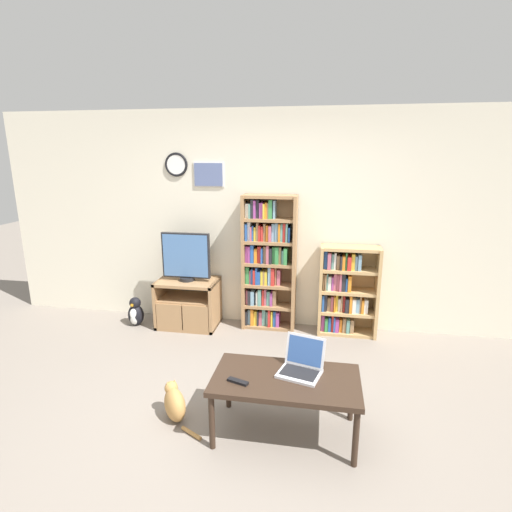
{
  "coord_description": "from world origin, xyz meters",
  "views": [
    {
      "loc": [
        0.62,
        -2.66,
        2.09
      ],
      "look_at": [
        -0.04,
        1.12,
        1.1
      ],
      "focal_mm": 28.0,
      "sensor_mm": 36.0,
      "label": 1
    }
  ],
  "objects": [
    {
      "name": "bookshelf_short",
      "position": [
        0.88,
        1.89,
        0.52
      ],
      "size": [
        0.68,
        0.29,
        1.06
      ],
      "color": "tan",
      "rests_on": "ground_plane"
    },
    {
      "name": "remote_near_laptop",
      "position": [
        0.04,
        -0.14,
        0.49
      ],
      "size": [
        0.17,
        0.09,
        0.02
      ],
      "rotation": [
        0.0,
        0.0,
        4.38
      ],
      "color": "black",
      "rests_on": "coffee_table"
    },
    {
      "name": "bookshelf_tall",
      "position": [
        -0.04,
        1.9,
        0.81
      ],
      "size": [
        0.64,
        0.26,
        1.63
      ],
      "color": "#9E754C",
      "rests_on": "ground_plane"
    },
    {
      "name": "tv_stand",
      "position": [
        -1.01,
        1.76,
        0.3
      ],
      "size": [
        0.73,
        0.48,
        0.59
      ],
      "color": "#9E754C",
      "rests_on": "ground_plane"
    },
    {
      "name": "television",
      "position": [
        -1.01,
        1.76,
        0.89
      ],
      "size": [
        0.59,
        0.18,
        0.59
      ],
      "color": "black",
      "rests_on": "tv_stand"
    },
    {
      "name": "coffee_table",
      "position": [
        0.38,
        -0.02,
        0.43
      ],
      "size": [
        1.09,
        0.58,
        0.48
      ],
      "color": "#332319",
      "rests_on": "ground_plane"
    },
    {
      "name": "cat",
      "position": [
        -0.52,
        0.0,
        0.14
      ],
      "size": [
        0.43,
        0.38,
        0.31
      ],
      "rotation": [
        0.0,
        0.0,
        0.68
      ],
      "color": "#B78447",
      "rests_on": "ground_plane"
    },
    {
      "name": "wall_back",
      "position": [
        -0.01,
        2.06,
        1.3
      ],
      "size": [
        6.89,
        0.09,
        2.6
      ],
      "color": "beige",
      "rests_on": "ground_plane"
    },
    {
      "name": "laptop",
      "position": [
        0.49,
        0.09,
        0.54
      ],
      "size": [
        0.37,
        0.35,
        0.26
      ],
      "rotation": [
        0.0,
        0.0,
        -0.27
      ],
      "color": "silver",
      "rests_on": "coffee_table"
    },
    {
      "name": "ground_plane",
      "position": [
        0.0,
        0.0,
        0.0
      ],
      "size": [
        18.0,
        18.0,
        0.0
      ],
      "primitive_type": "plane",
      "color": "gray"
    },
    {
      "name": "penguin_figurine",
      "position": [
        -1.66,
        1.65,
        0.17
      ],
      "size": [
        0.2,
        0.18,
        0.36
      ],
      "color": "black",
      "rests_on": "ground_plane"
    }
  ]
}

